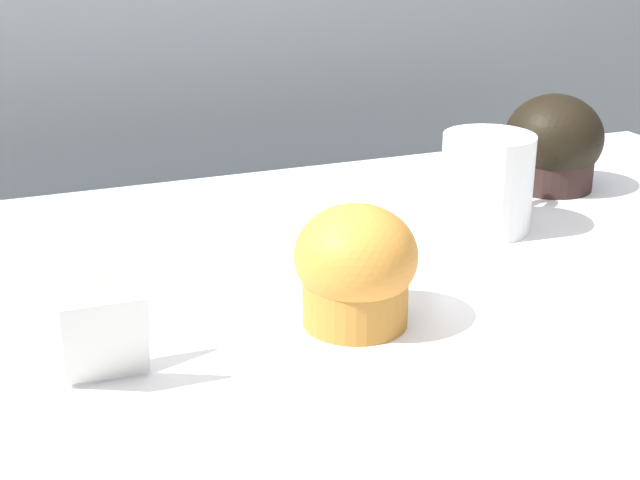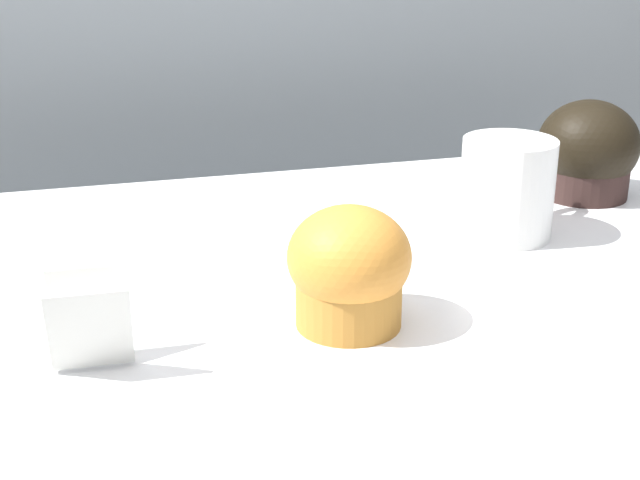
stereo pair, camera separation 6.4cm
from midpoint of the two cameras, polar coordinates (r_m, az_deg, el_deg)
The scene contains 5 objects.
wall_back at distance 1.21m, azimuth -10.28°, elevation 8.61°, with size 3.20×0.10×1.80m, color #A8B2B7.
muffin_front_center at distance 0.91m, azimuth 12.76°, elevation 5.89°, with size 0.10×0.10×0.09m.
muffin_back_right at distance 0.60m, azimuth -0.73°, elevation -1.85°, with size 0.08×0.08×0.08m.
coffee_cup at distance 0.78m, azimuth 8.40°, elevation 3.80°, with size 0.10×0.09×0.09m.
price_card at distance 0.56m, azimuth -16.88°, elevation -5.83°, with size 0.05×0.04×0.06m.
Camera 1 is at (-0.25, -0.55, 1.16)m, focal length 50.00 mm.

